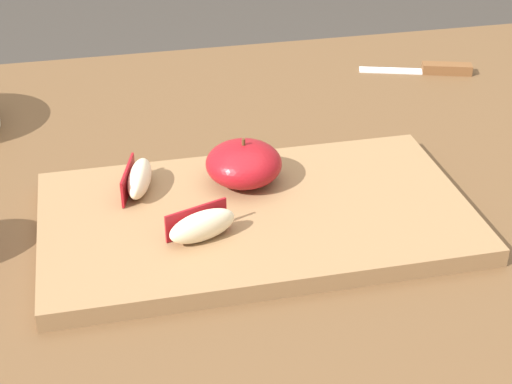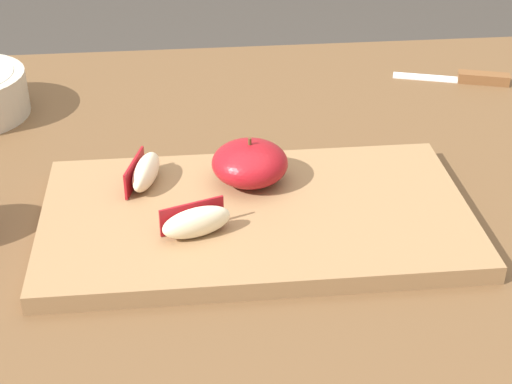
# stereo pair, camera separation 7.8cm
# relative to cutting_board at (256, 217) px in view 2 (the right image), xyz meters

# --- Properties ---
(dining_table) EXTENTS (1.35, 0.88, 0.74)m
(dining_table) POSITION_rel_cutting_board_xyz_m (0.05, 0.06, -0.11)
(dining_table) COLOR brown
(dining_table) RESTS_ON ground_plane
(cutting_board) EXTENTS (0.43, 0.24, 0.02)m
(cutting_board) POSITION_rel_cutting_board_xyz_m (0.00, 0.00, 0.00)
(cutting_board) COLOR olive
(cutting_board) RESTS_ON dining_table
(apple_half_skin_up) EXTENTS (0.08, 0.08, 0.05)m
(apple_half_skin_up) POSITION_rel_cutting_board_xyz_m (-0.00, 0.06, 0.03)
(apple_half_skin_up) COLOR maroon
(apple_half_skin_up) RESTS_ON cutting_board
(apple_wedge_middle) EXTENTS (0.04, 0.07, 0.03)m
(apple_wedge_middle) POSITION_rel_cutting_board_xyz_m (-0.11, 0.06, 0.02)
(apple_wedge_middle) COLOR beige
(apple_wedge_middle) RESTS_ON cutting_board
(apple_wedge_near_knife) EXTENTS (0.07, 0.04, 0.03)m
(apple_wedge_near_knife) POSITION_rel_cutting_board_xyz_m (-0.06, -0.04, 0.02)
(apple_wedge_near_knife) COLOR beige
(apple_wedge_near_knife) RESTS_ON cutting_board
(paring_knife) EXTENTS (0.16, 0.07, 0.01)m
(paring_knife) POSITION_rel_cutting_board_xyz_m (0.34, 0.33, -0.00)
(paring_knife) COLOR silver
(paring_knife) RESTS_ON dining_table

